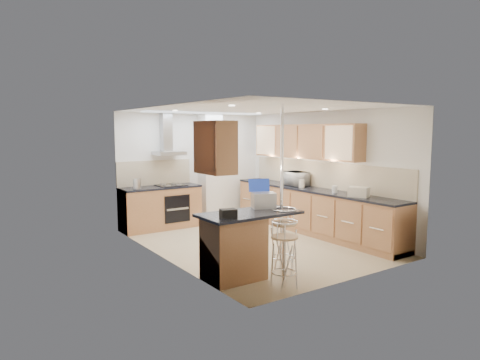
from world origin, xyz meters
TOP-DOWN VIEW (x-y plane):
  - ground at (0.00, 0.00)m, footprint 4.80×4.80m
  - room_shell at (0.32, 0.38)m, footprint 3.64×4.84m
  - right_counter at (1.50, 0.00)m, footprint 0.63×4.40m
  - back_counter at (-0.95, 2.10)m, footprint 1.70×0.63m
  - peninsula at (-1.12, -1.45)m, footprint 1.47×0.72m
  - microwave at (1.55, 0.56)m, footprint 0.41×0.57m
  - laptop at (-0.74, -1.28)m, footprint 0.42×0.37m
  - bag at (-1.58, -1.60)m, footprint 0.25×0.21m
  - bar_stool_near at (-1.01, -2.10)m, footprint 0.47×0.47m
  - bar_stool_end at (-0.59, -1.58)m, footprint 0.51×0.51m
  - jar_a at (1.43, 0.25)m, footprint 0.13×0.13m
  - jar_b at (1.57, 0.91)m, footprint 0.12×0.12m
  - jar_c at (1.50, -1.07)m, footprint 0.17×0.17m
  - jar_d at (1.42, -0.69)m, footprint 0.11×0.11m
  - bread_bin at (1.42, -1.27)m, footprint 0.38×0.42m
  - kettle at (-1.51, 1.98)m, footprint 0.16×0.16m

SIDE VIEW (x-z plane):
  - ground at x=0.00m, z-range 0.00..0.00m
  - back_counter at x=-0.95m, z-range 0.00..0.92m
  - right_counter at x=1.50m, z-range 0.00..0.92m
  - bar_stool_near at x=-1.01m, z-range 0.00..0.93m
  - peninsula at x=-1.12m, z-range 0.01..0.95m
  - bar_stool_end at x=-0.59m, z-range 0.00..0.97m
  - jar_d at x=1.42m, z-range 0.92..1.06m
  - bag at x=-1.58m, z-range 0.94..1.06m
  - jar_a at x=1.43m, z-range 0.92..1.09m
  - jar_b at x=1.57m, z-range 0.92..1.09m
  - jar_c at x=1.50m, z-range 0.92..1.10m
  - bread_bin at x=1.42m, z-range 0.92..1.10m
  - kettle at x=-1.51m, z-range 0.92..1.13m
  - laptop at x=-0.74m, z-range 0.94..1.18m
  - microwave at x=1.55m, z-range 0.92..1.22m
  - room_shell at x=0.32m, z-range 0.29..2.80m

